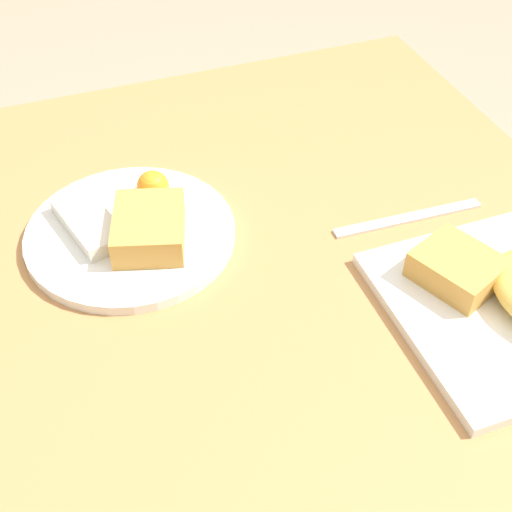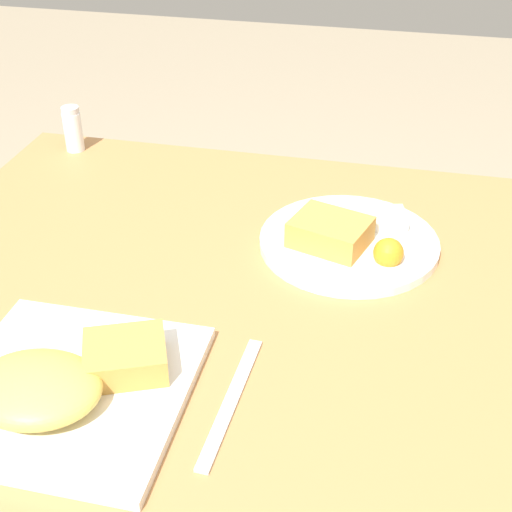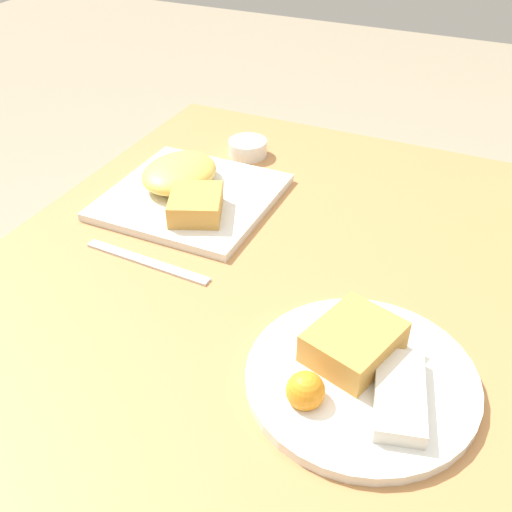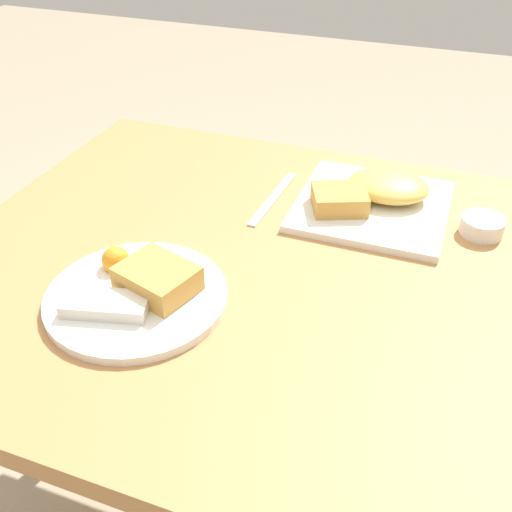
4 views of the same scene
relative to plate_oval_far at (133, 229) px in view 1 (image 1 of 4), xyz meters
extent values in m
cube|color=#B27A47|center=(-0.13, -0.15, -0.03)|extent=(1.03, 0.89, 0.04)
cylinder|color=olive|center=(0.32, -0.54, -0.41)|extent=(0.05, 0.05, 0.72)
cylinder|color=olive|center=(0.32, 0.23, -0.41)|extent=(0.05, 0.05, 0.72)
cube|color=white|center=(-0.27, -0.38, -0.01)|extent=(0.27, 0.27, 0.01)
cube|color=gold|center=(-0.22, -0.34, 0.02)|extent=(0.12, 0.11, 0.04)
cylinder|color=white|center=(0.00, 0.00, -0.01)|extent=(0.27, 0.27, 0.01)
cube|color=gold|center=(-0.03, -0.02, 0.02)|extent=(0.13, 0.11, 0.04)
cube|color=silver|center=(0.02, 0.05, 0.01)|extent=(0.13, 0.08, 0.02)
sphere|color=orange|center=(0.06, -0.04, 0.01)|extent=(0.04, 0.04, 0.04)
cube|color=silver|center=(-0.09, -0.35, -0.01)|extent=(0.03, 0.21, 0.00)
camera|label=1|loc=(-0.70, 0.09, 0.61)|focal=50.00mm
camera|label=2|loc=(0.07, -0.92, 0.57)|focal=50.00mm
camera|label=3|loc=(0.48, 0.09, 0.52)|focal=42.00mm
camera|label=4|loc=(-0.40, 0.59, 0.56)|focal=42.00mm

